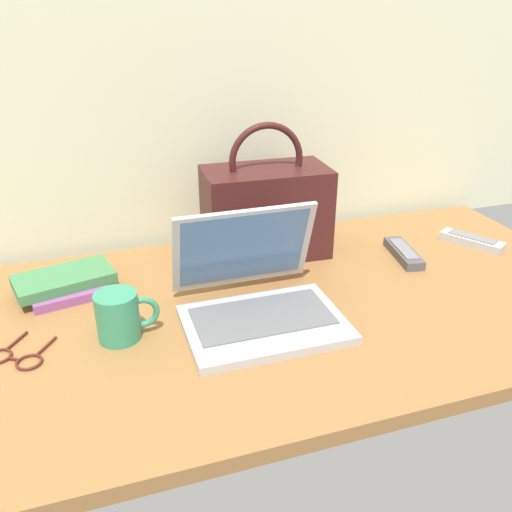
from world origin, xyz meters
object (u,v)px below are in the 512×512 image
Objects in this scene: eyeglasses at (15,358)px; coffee_mug at (119,316)px; remote_control_far at (404,253)px; handbag at (266,210)px; remote_control_near at (472,241)px; book_stack at (65,283)px; laptop at (257,297)px.

coffee_mug is at bearing 3.44° from eyeglasses.
handbag is (-0.32, 0.13, 0.10)m from remote_control_far.
remote_control_near and remote_control_far have the same top height.
remote_control_far reaches higher than eyeglasses.
remote_control_near is 1.02m from book_stack.
book_stack is (-0.37, 0.23, -0.02)m from laptop.
handbag reaches higher than book_stack.
laptop is at bearing -161.44° from remote_control_far.
laptop is 2.28× the size of eyeglasses.
coffee_mug is at bearing -65.84° from book_stack.
remote_control_near is at bearing 9.03° from coffee_mug.
eyeglasses is at bearing -179.57° from laptop.
remote_control_far is at bearing 9.49° from eyeglasses.
laptop is at bearing -31.84° from book_stack.
remote_control_near is 0.49× the size of handbag.
laptop is 1.88× the size of remote_control_far.
coffee_mug is 0.20m from eyeglasses.
coffee_mug reaches higher than eyeglasses.
laptop reaches higher than coffee_mug.
book_stack reaches higher than remote_control_near.
remote_control_near is at bearing -4.28° from book_stack.
eyeglasses is at bearing -176.56° from coffee_mug.
coffee_mug is (-0.27, 0.01, 0.00)m from laptop.
coffee_mug is at bearing 178.31° from laptop.
laptop is 0.31m from handbag.
remote_control_far is (-0.21, -0.01, 0.00)m from remote_control_near.
remote_control_near is 1.11m from eyeglasses.
laptop is 1.38× the size of book_stack.
remote_control_far is 0.36m from handbag.
book_stack is (-1.01, 0.08, 0.01)m from remote_control_near.
remote_control_near is at bearing 13.38° from laptop.
remote_control_near is (0.91, 0.15, -0.04)m from coffee_mug.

